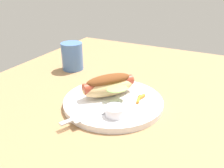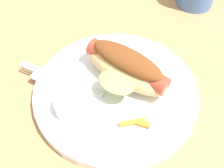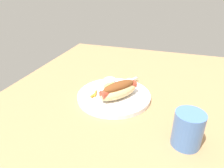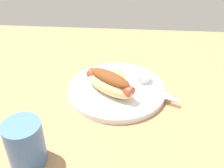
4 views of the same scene
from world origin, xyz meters
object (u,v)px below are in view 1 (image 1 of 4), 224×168
(hot_dog, at_px, (109,85))
(plate, at_px, (113,102))
(carrot_garnish, at_px, (140,98))
(sauce_ramekin, at_px, (115,111))
(knife, at_px, (99,114))
(drinking_cup, at_px, (72,56))
(fork, at_px, (90,112))

(hot_dog, bearing_deg, plate, 89.67)
(carrot_garnish, bearing_deg, sauce_ramekin, -13.92)
(sauce_ramekin, distance_m, knife, 0.04)
(sauce_ramekin, xyz_separation_m, knife, (0.01, -0.04, -0.01))
(carrot_garnish, xyz_separation_m, drinking_cup, (-0.14, -0.32, 0.03))
(plate, bearing_deg, drinking_cup, -123.65)
(knife, relative_size, drinking_cup, 1.33)
(carrot_garnish, bearing_deg, fork, -34.49)
(knife, xyz_separation_m, drinking_cup, (-0.25, -0.26, 0.03))
(fork, distance_m, drinking_cup, 0.35)
(sauce_ramekin, distance_m, fork, 0.06)
(fork, bearing_deg, drinking_cup, -112.89)
(sauce_ramekin, relative_size, knife, 0.36)
(knife, bearing_deg, plate, -147.80)
(fork, height_order, knife, same)
(sauce_ramekin, bearing_deg, hot_dog, -144.31)
(drinking_cup, bearing_deg, plate, 56.35)
(plate, relative_size, knife, 2.05)
(carrot_garnish, bearing_deg, knife, -27.65)
(hot_dog, bearing_deg, drinking_cup, -86.77)
(plate, xyz_separation_m, hot_dog, (-0.02, -0.02, 0.04))
(hot_dog, xyz_separation_m, carrot_garnish, (-0.02, 0.09, -0.03))
(plate, relative_size, hot_dog, 1.72)
(plate, height_order, fork, fork)
(plate, relative_size, sauce_ramekin, 5.62)
(hot_dog, bearing_deg, sauce_ramekin, 72.24)
(sauce_ramekin, height_order, knife, sauce_ramekin)
(hot_dog, distance_m, sauce_ramekin, 0.11)
(plate, bearing_deg, carrot_garnish, 116.42)
(plate, distance_m, drinking_cup, 0.31)
(sauce_ramekin, bearing_deg, plate, -150.38)
(fork, bearing_deg, knife, 125.08)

